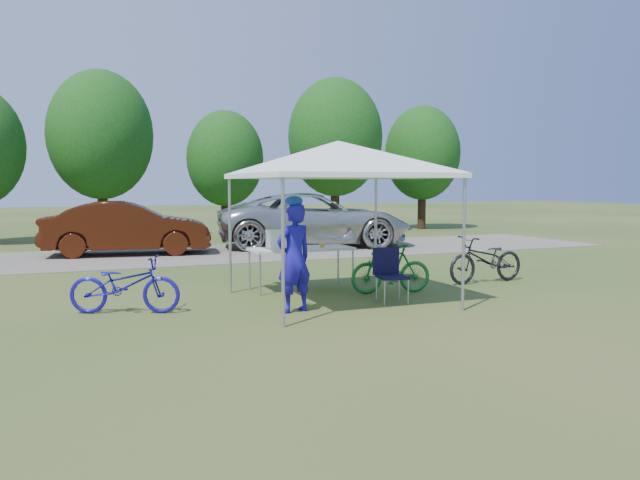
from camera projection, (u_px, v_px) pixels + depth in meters
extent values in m
plane|color=#2D5119|center=(338.00, 301.00, 10.70)|extent=(100.00, 100.00, 0.00)
cube|color=gray|center=(226.00, 253.00, 18.07)|extent=(24.00, 5.00, 0.02)
cylinder|color=#A5A5AA|center=(283.00, 253.00, 8.66)|extent=(0.05, 0.05, 2.10)
cylinder|color=#A5A5AA|center=(464.00, 245.00, 9.79)|extent=(0.05, 0.05, 2.10)
cylinder|color=#A5A5AA|center=(230.00, 236.00, 11.42)|extent=(0.05, 0.05, 2.10)
cylinder|color=#A5A5AA|center=(376.00, 232.00, 12.56)|extent=(0.05, 0.05, 2.10)
cube|color=white|center=(338.00, 176.00, 10.51)|extent=(3.15, 3.15, 0.08)
pyramid|color=white|center=(338.00, 141.00, 10.46)|extent=(4.53, 4.53, 0.55)
cylinder|color=#382314|center=(103.00, 211.00, 22.65)|extent=(0.36, 0.36, 2.03)
ellipsoid|color=#144711|center=(101.00, 135.00, 22.41)|extent=(3.71, 3.71, 4.64)
cylinder|color=#382314|center=(226.00, 215.00, 24.19)|extent=(0.36, 0.36, 1.61)
ellipsoid|color=#144711|center=(225.00, 158.00, 23.99)|extent=(2.94, 2.94, 3.68)
cylinder|color=#382314|center=(335.00, 207.00, 25.59)|extent=(0.36, 0.36, 2.10)
ellipsoid|color=#144711|center=(335.00, 137.00, 25.34)|extent=(3.84, 3.84, 4.80)
cylinder|color=#382314|center=(422.00, 209.00, 27.86)|extent=(0.36, 0.36, 1.82)
ellipsoid|color=#144711|center=(422.00, 153.00, 27.64)|extent=(3.33, 3.33, 4.16)
cube|color=white|center=(301.00, 249.00, 11.81)|extent=(1.95, 0.81, 0.04)
cylinder|color=#A5A5AA|center=(260.00, 275.00, 11.18)|extent=(0.04, 0.04, 0.76)
cylinder|color=#A5A5AA|center=(353.00, 270.00, 11.88)|extent=(0.04, 0.04, 0.76)
cylinder|color=#A5A5AA|center=(250.00, 270.00, 11.82)|extent=(0.04, 0.04, 0.76)
cylinder|color=#A5A5AA|center=(338.00, 265.00, 12.52)|extent=(0.04, 0.04, 0.76)
cube|color=black|center=(392.00, 277.00, 10.53)|extent=(0.53, 0.53, 0.04)
cube|color=black|center=(386.00, 261.00, 10.72)|extent=(0.47, 0.11, 0.47)
cylinder|color=#A5A5AA|center=(387.00, 293.00, 10.28)|extent=(0.02, 0.02, 0.42)
cylinder|color=#A5A5AA|center=(409.00, 292.00, 10.44)|extent=(0.02, 0.02, 0.42)
cylinder|color=#A5A5AA|center=(376.00, 289.00, 10.66)|extent=(0.02, 0.02, 0.42)
cylinder|color=#A5A5AA|center=(397.00, 288.00, 10.82)|extent=(0.02, 0.02, 0.42)
cube|color=white|center=(280.00, 240.00, 11.64)|extent=(0.46, 0.31, 0.31)
cube|color=white|center=(280.00, 231.00, 11.62)|extent=(0.48, 0.33, 0.04)
cylinder|color=gold|center=(322.00, 245.00, 11.92)|extent=(0.09, 0.09, 0.07)
imported|color=#1B14A2|center=(294.00, 258.00, 9.73)|extent=(0.71, 0.56, 1.71)
imported|color=#1C13A6|center=(125.00, 285.00, 9.66)|extent=(1.80, 1.16, 0.89)
imported|color=#197029|center=(391.00, 269.00, 11.44)|extent=(1.56, 0.67, 0.91)
imported|color=black|center=(487.00, 259.00, 12.66)|extent=(1.87, 0.77, 0.96)
imported|color=beige|center=(314.00, 220.00, 19.89)|extent=(6.58, 4.06, 1.70)
imported|color=#44190B|center=(127.00, 228.00, 17.55)|extent=(4.73, 2.21, 1.50)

